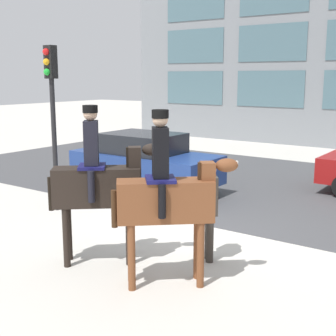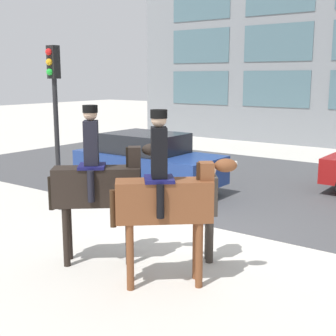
% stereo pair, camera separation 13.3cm
% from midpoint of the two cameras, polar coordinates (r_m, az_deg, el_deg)
% --- Properties ---
extents(ground_plane, '(80.00, 80.00, 0.00)m').
position_cam_midpoint_polar(ground_plane, '(9.38, 3.32, -7.97)').
color(ground_plane, beige).
extents(road_surface, '(23.16, 8.50, 0.01)m').
position_cam_midpoint_polar(road_surface, '(13.50, 14.04, -2.35)').
color(road_surface, '#444447').
rests_on(road_surface, ground_plane).
extents(mounted_horse_lead, '(1.56, 1.39, 2.62)m').
position_cam_midpoint_polar(mounted_horse_lead, '(7.69, -8.90, -1.72)').
color(mounted_horse_lead, black).
rests_on(mounted_horse_lead, ground_plane).
extents(mounted_horse_companion, '(1.54, 1.40, 2.61)m').
position_cam_midpoint_polar(mounted_horse_companion, '(6.78, -0.63, -3.43)').
color(mounted_horse_companion, brown).
rests_on(mounted_horse_companion, ground_plane).
extents(pedestrian_bystander, '(0.68, 0.82, 1.66)m').
position_cam_midpoint_polar(pedestrian_bystander, '(7.79, 4.52, -4.46)').
color(pedestrian_bystander, '#332D28').
rests_on(pedestrian_bystander, ground_plane).
extents(street_car_near_lane, '(4.00, 1.83, 1.58)m').
position_cam_midpoint_polar(street_car_near_lane, '(12.58, -3.14, 0.76)').
color(street_car_near_lane, navy).
rests_on(street_car_near_lane, ground_plane).
extents(traffic_light, '(0.24, 0.29, 3.74)m').
position_cam_midpoint_polar(traffic_light, '(10.89, -14.31, 7.91)').
color(traffic_light, black).
rests_on(traffic_light, ground_plane).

